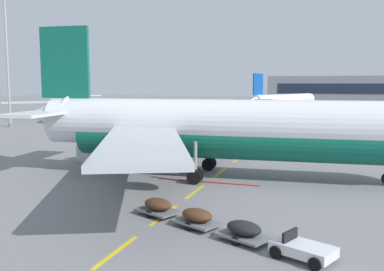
# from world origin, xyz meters

# --- Properties ---
(apron_paint_markings) EXTENTS (8.00, 94.86, 0.01)m
(apron_paint_markings) POSITION_xyz_m (18.00, 36.45, 0.00)
(apron_paint_markings) COLOR yellow
(apron_paint_markings) RESTS_ON ground
(airliner_foreground) EXTENTS (34.82, 34.52, 12.20)m
(airliner_foreground) POSITION_xyz_m (18.44, 24.03, 3.95)
(airliner_foreground) COLOR white
(airliner_foreground) RESTS_ON ground
(airliner_mid_left) EXTENTS (24.97, 26.28, 9.59)m
(airliner_mid_left) POSITION_xyz_m (14.95, 96.76, 3.11)
(airliner_mid_left) COLOR silver
(airliner_mid_left) RESTS_ON ground
(airliner_far_center) EXTENTS (27.74, 29.35, 10.84)m
(airliner_far_center) POSITION_xyz_m (-26.36, 70.81, 3.51)
(airliner_far_center) COLOR white
(airliner_far_center) RESTS_ON ground
(ground_power_truck) EXTENTS (6.76, 6.53, 3.14)m
(ground_power_truck) POSITION_xyz_m (3.27, 42.29, 1.65)
(ground_power_truck) COLOR black
(ground_power_truck) RESTS_ON ground
(baggage_train) EXTENTS (11.15, 6.19, 1.14)m
(baggage_train) POSITION_xyz_m (21.81, 11.22, 0.53)
(baggage_train) COLOR silver
(baggage_train) RESTS_ON ground
(uld_cargo_container) EXTENTS (1.95, 1.92, 1.60)m
(uld_cargo_container) POSITION_xyz_m (4.48, 27.13, 0.80)
(uld_cargo_container) COLOR #B7BCC6
(uld_cargo_container) RESTS_ON ground
(apron_light_mast_near) EXTENTS (1.80, 1.80, 24.16)m
(apron_light_mast_near) POSITION_xyz_m (-25.95, 51.56, 15.08)
(apron_light_mast_near) COLOR slate
(apron_light_mast_near) RESTS_ON ground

